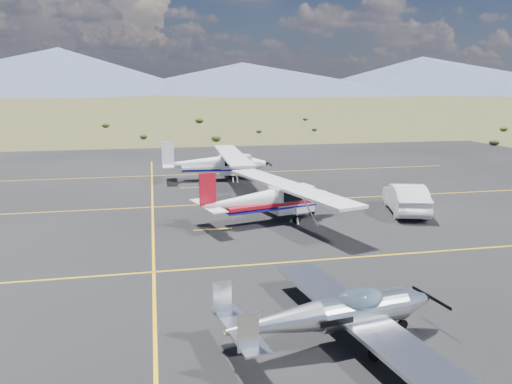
{
  "coord_description": "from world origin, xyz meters",
  "views": [
    {
      "loc": [
        -5.83,
        -16.98,
        7.18
      ],
      "look_at": [
        -0.48,
        8.72,
        1.6
      ],
      "focal_mm": 35.0,
      "sensor_mm": 36.0,
      "label": 1
    }
  ],
  "objects_px": {
    "aircraft_low_wing": "(339,314)",
    "aircraft_cessna": "(270,198)",
    "aircraft_plain": "(217,163)",
    "sedan": "(406,198)"
  },
  "relations": [
    {
      "from": "aircraft_low_wing",
      "to": "aircraft_cessna",
      "type": "xyz_separation_m",
      "value": [
        1.11,
        13.17,
        0.39
      ]
    },
    {
      "from": "aircraft_low_wing",
      "to": "aircraft_cessna",
      "type": "height_order",
      "value": "aircraft_cessna"
    },
    {
      "from": "aircraft_plain",
      "to": "sedan",
      "type": "xyz_separation_m",
      "value": [
        9.36,
        -12.49,
        -0.5
      ]
    },
    {
      "from": "aircraft_low_wing",
      "to": "sedan",
      "type": "bearing_deg",
      "value": 46.63
    },
    {
      "from": "aircraft_cessna",
      "to": "aircraft_plain",
      "type": "bearing_deg",
      "value": 80.05
    },
    {
      "from": "aircraft_cessna",
      "to": "sedan",
      "type": "relative_size",
      "value": 2.23
    },
    {
      "from": "aircraft_cessna",
      "to": "aircraft_plain",
      "type": "distance_m",
      "value": 12.83
    },
    {
      "from": "sedan",
      "to": "aircraft_plain",
      "type": "bearing_deg",
      "value": -37.0
    },
    {
      "from": "aircraft_low_wing",
      "to": "sedan",
      "type": "relative_size",
      "value": 1.71
    },
    {
      "from": "aircraft_cessna",
      "to": "aircraft_plain",
      "type": "height_order",
      "value": "aircraft_plain"
    }
  ]
}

